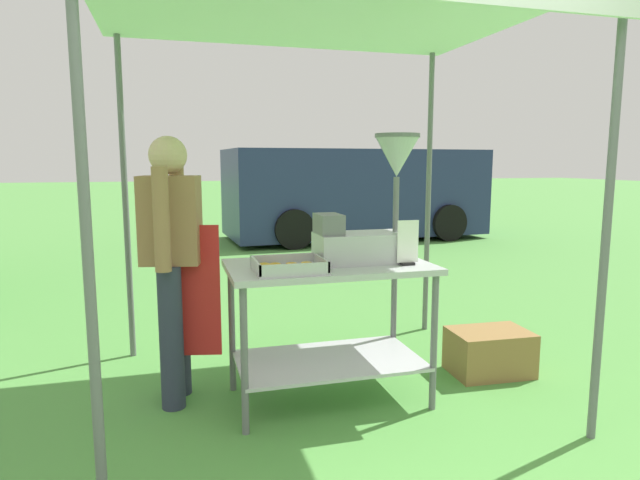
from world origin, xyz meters
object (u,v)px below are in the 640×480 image
at_px(stall_canopy, 325,16).
at_px(donut_fryer, 372,213).
at_px(donut_cart, 329,301).
at_px(van_navy, 354,193).
at_px(menu_sign, 408,246).
at_px(vendor, 173,256).
at_px(donut_tray, 288,267).
at_px(supply_crate, 489,352).

relative_size(stall_canopy, donut_fryer, 3.40).
xyz_separation_m(stall_canopy, donut_fryer, (0.27, -0.09, -1.14)).
relative_size(donut_cart, donut_fryer, 1.56).
height_order(stall_canopy, van_navy, stall_canopy).
xyz_separation_m(menu_sign, van_navy, (2.08, 6.93, -0.09)).
bearing_deg(stall_canopy, vendor, 171.18).
relative_size(donut_tray, supply_crate, 0.70).
height_order(stall_canopy, donut_fryer, stall_canopy).
relative_size(donut_cart, menu_sign, 4.55).
bearing_deg(stall_canopy, van_navy, 69.33).
relative_size(supply_crate, van_navy, 0.11).
distance_m(donut_fryer, supply_crate, 1.36).
distance_m(donut_tray, supply_crate, 1.66).
distance_m(stall_canopy, van_navy, 7.28).
distance_m(menu_sign, vendor, 1.40).
xyz_separation_m(menu_sign, vendor, (-1.34, 0.40, -0.07)).
bearing_deg(donut_cart, supply_crate, 4.57).
height_order(donut_cart, van_navy, van_navy).
height_order(donut_tray, vendor, vendor).
relative_size(donut_tray, donut_fryer, 0.50).
bearing_deg(van_navy, donut_fryer, -108.36).
bearing_deg(donut_fryer, van_navy, 71.64).
xyz_separation_m(stall_canopy, menu_sign, (0.44, -0.26, -1.33)).
distance_m(vendor, supply_crate, 2.23).
height_order(donut_fryer, menu_sign, donut_fryer).
height_order(stall_canopy, vendor, stall_canopy).
height_order(vendor, van_navy, van_navy).
xyz_separation_m(donut_cart, supply_crate, (1.19, 0.10, -0.47)).
relative_size(donut_cart, vendor, 0.75).
xyz_separation_m(donut_tray, van_navy, (2.80, 6.92, 0.00)).
xyz_separation_m(stall_canopy, vendor, (-0.90, 0.14, -1.39)).
height_order(donut_cart, supply_crate, donut_cart).
bearing_deg(donut_cart, donut_fryer, 0.86).
bearing_deg(donut_cart, vendor, 165.16).
xyz_separation_m(menu_sign, supply_crate, (0.76, 0.25, -0.82)).
relative_size(donut_tray, menu_sign, 1.44).
relative_size(donut_fryer, vendor, 0.48).
bearing_deg(menu_sign, donut_cart, 160.19).
relative_size(donut_tray, van_navy, 0.08).
bearing_deg(stall_canopy, donut_cart, -90.00).
relative_size(menu_sign, vendor, 0.17).
bearing_deg(donut_tray, donut_fryer, 15.27).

